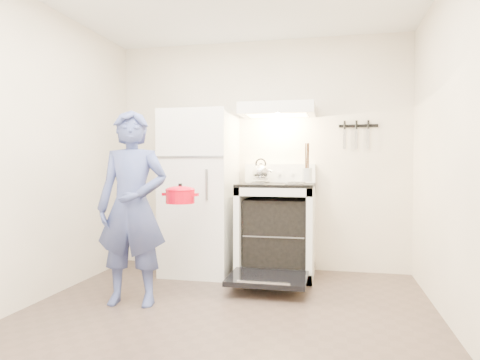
{
  "coord_description": "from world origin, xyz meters",
  "views": [
    {
      "loc": [
        0.79,
        -2.87,
        1.14
      ],
      "look_at": [
        -0.05,
        1.0,
        1.0
      ],
      "focal_mm": 32.0,
      "sensor_mm": 36.0,
      "label": 1
    }
  ],
  "objects_px": {
    "tea_kettle": "(261,171)",
    "person": "(132,208)",
    "refrigerator": "(200,192)",
    "stove_body": "(276,231)",
    "dutch_oven": "(180,197)"
  },
  "relations": [
    {
      "from": "tea_kettle",
      "to": "person",
      "type": "distance_m",
      "value": 1.54
    },
    {
      "from": "refrigerator",
      "to": "person",
      "type": "bearing_deg",
      "value": -101.47
    },
    {
      "from": "refrigerator",
      "to": "person",
      "type": "distance_m",
      "value": 1.14
    },
    {
      "from": "person",
      "to": "stove_body",
      "type": "bearing_deg",
      "value": 40.03
    },
    {
      "from": "stove_body",
      "to": "person",
      "type": "distance_m",
      "value": 1.57
    },
    {
      "from": "tea_kettle",
      "to": "person",
      "type": "xyz_separation_m",
      "value": [
        -0.85,
        -1.25,
        -0.29
      ]
    },
    {
      "from": "stove_body",
      "to": "dutch_oven",
      "type": "bearing_deg",
      "value": -133.11
    },
    {
      "from": "refrigerator",
      "to": "dutch_oven",
      "type": "bearing_deg",
      "value": -85.37
    },
    {
      "from": "tea_kettle",
      "to": "dutch_oven",
      "type": "bearing_deg",
      "value": -121.64
    },
    {
      "from": "person",
      "to": "dutch_oven",
      "type": "relative_size",
      "value": 4.88
    },
    {
      "from": "refrigerator",
      "to": "person",
      "type": "height_order",
      "value": "refrigerator"
    },
    {
      "from": "tea_kettle",
      "to": "dutch_oven",
      "type": "xyz_separation_m",
      "value": [
        -0.56,
        -0.91,
        -0.22
      ]
    },
    {
      "from": "refrigerator",
      "to": "stove_body",
      "type": "relative_size",
      "value": 1.85
    },
    {
      "from": "stove_body",
      "to": "dutch_oven",
      "type": "height_order",
      "value": "dutch_oven"
    },
    {
      "from": "tea_kettle",
      "to": "person",
      "type": "height_order",
      "value": "person"
    }
  ]
}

